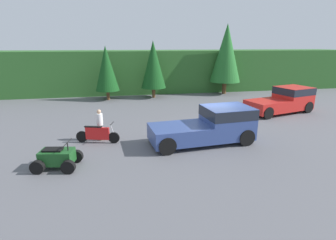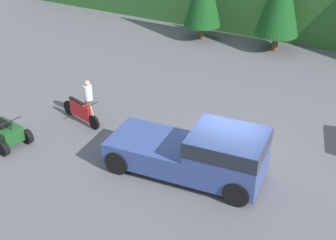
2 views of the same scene
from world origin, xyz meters
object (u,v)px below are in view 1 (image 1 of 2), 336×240
at_px(pickup_truck_second, 212,124).
at_px(dirt_bike, 98,134).
at_px(rider_person, 100,124).
at_px(quad_atv, 57,158).
at_px(pickup_truck_red, 285,99).

distance_m(pickup_truck_second, dirt_bike, 6.20).
relative_size(dirt_bike, rider_person, 1.34).
distance_m(dirt_bike, quad_atv, 3.17).
xyz_separation_m(quad_atv, rider_person, (1.62, 3.23, 0.49)).
bearing_deg(pickup_truck_red, pickup_truck_second, -160.97).
bearing_deg(rider_person, dirt_bike, -99.52).
bearing_deg(dirt_bike, pickup_truck_second, 5.86).
bearing_deg(quad_atv, pickup_truck_red, 33.85).
relative_size(pickup_truck_second, quad_atv, 2.78).
bearing_deg(pickup_truck_red, dirt_bike, -177.96).
height_order(pickup_truck_red, pickup_truck_second, same).
bearing_deg(pickup_truck_red, quad_atv, -170.31).
bearing_deg(pickup_truck_second, rider_person, 160.64).
bearing_deg(dirt_bike, rider_person, 90.36).
xyz_separation_m(dirt_bike, rider_person, (0.12, 0.43, 0.48)).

